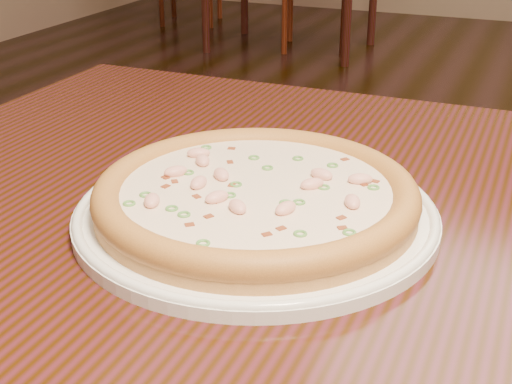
% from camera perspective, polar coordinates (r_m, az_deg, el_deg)
% --- Properties ---
extents(hero_table, '(1.20, 0.80, 0.75)m').
position_cam_1_polar(hero_table, '(0.75, 10.12, -9.01)').
color(hero_table, black).
rests_on(hero_table, ground).
extents(plate, '(0.35, 0.35, 0.02)m').
position_cam_1_polar(plate, '(0.68, -0.00, -1.62)').
color(plate, white).
rests_on(plate, hero_table).
extents(pizza, '(0.31, 0.31, 0.03)m').
position_cam_1_polar(pizza, '(0.68, -0.01, -0.22)').
color(pizza, tan).
rests_on(pizza, plate).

